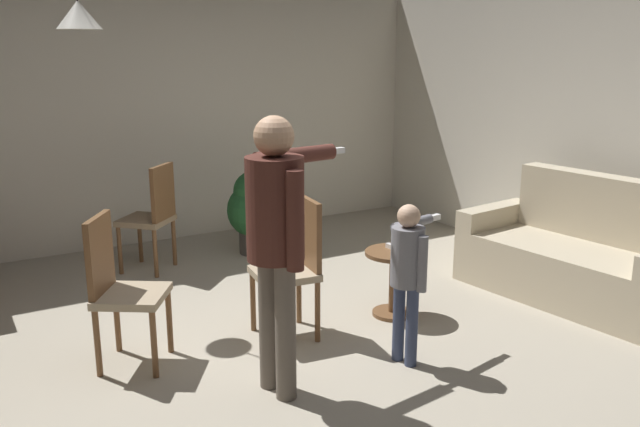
{
  "coord_description": "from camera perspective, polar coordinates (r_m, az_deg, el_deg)",
  "views": [
    {
      "loc": [
        -1.91,
        -3.65,
        2.04
      ],
      "look_at": [
        0.15,
        -0.12,
        1.0
      ],
      "focal_mm": 37.22,
      "sensor_mm": 36.0,
      "label": 1
    }
  ],
  "objects": [
    {
      "name": "couch_floral",
      "position": [
        5.88,
        21.17,
        -3.6
      ],
      "size": [
        1.05,
        1.89,
        1.0
      ],
      "rotation": [
        0.0,
        0.0,
        1.69
      ],
      "color": "beige",
      "rests_on": "ground"
    },
    {
      "name": "wall_right",
      "position": [
        6.31,
        24.2,
        6.76
      ],
      "size": [
        0.1,
        6.4,
        2.7
      ],
      "primitive_type": "cube",
      "color": "silver",
      "rests_on": "ground"
    },
    {
      "name": "side_table_by_couch",
      "position": [
        5.14,
        6.31,
        -5.28
      ],
      "size": [
        0.44,
        0.44,
        0.52
      ],
      "color": "brown",
      "rests_on": "ground"
    },
    {
      "name": "ceiling_light_pendant",
      "position": [
        5.23,
        -20.05,
        15.76
      ],
      "size": [
        0.32,
        0.32,
        0.55
      ],
      "color": "silver"
    },
    {
      "name": "person_adult",
      "position": [
        3.79,
        -3.68,
        -1.13
      ],
      "size": [
        0.8,
        0.55,
        1.67
      ],
      "rotation": [
        0.0,
        0.0,
        -1.44
      ],
      "color": "#60564C",
      "rests_on": "ground"
    },
    {
      "name": "dining_chair_centre_back",
      "position": [
        4.46,
        -16.83,
        -5.93
      ],
      "size": [
        0.58,
        0.58,
        1.0
      ],
      "rotation": [
        0.0,
        0.0,
        4.14
      ],
      "color": "brown",
      "rests_on": "ground"
    },
    {
      "name": "potted_plant_corner",
      "position": [
        6.64,
        -5.67,
        0.47
      ],
      "size": [
        0.55,
        0.55,
        0.84
      ],
      "color": "#4C4742",
      "rests_on": "ground"
    },
    {
      "name": "ground",
      "position": [
        4.59,
        -2.45,
        -12.1
      ],
      "size": [
        7.68,
        7.68,
        0.0
      ],
      "primitive_type": "plane",
      "color": "#B2A893"
    },
    {
      "name": "person_child",
      "position": [
        4.29,
        7.59,
        -4.5
      ],
      "size": [
        0.54,
        0.38,
        1.08
      ],
      "rotation": [
        0.0,
        0.0,
        -1.38
      ],
      "color": "#384260",
      "rests_on": "ground"
    },
    {
      "name": "wall_back",
      "position": [
        7.14,
        -14.81,
        8.25
      ],
      "size": [
        6.4,
        0.1,
        2.7
      ],
      "primitive_type": "cube",
      "color": "silver",
      "rests_on": "ground"
    },
    {
      "name": "dining_chair_by_counter",
      "position": [
        6.26,
        -14.2,
        0.01
      ],
      "size": [
        0.59,
        0.59,
        1.0
      ],
      "rotation": [
        0.0,
        0.0,
        0.78
      ],
      "color": "brown",
      "rests_on": "ground"
    },
    {
      "name": "dining_chair_spare",
      "position": [
        4.71,
        -2.26,
        -4.24
      ],
      "size": [
        0.47,
        0.47,
        1.0
      ],
      "rotation": [
        0.0,
        0.0,
        1.45
      ],
      "color": "brown",
      "rests_on": "ground"
    },
    {
      "name": "spare_remote_on_table",
      "position": [
        5.12,
        6.28,
        -2.88
      ],
      "size": [
        0.05,
        0.13,
        0.04
      ],
      "primitive_type": "cube",
      "rotation": [
        0.0,
        0.0,
        0.1
      ],
      "color": "white",
      "rests_on": "side_table_by_couch"
    }
  ]
}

